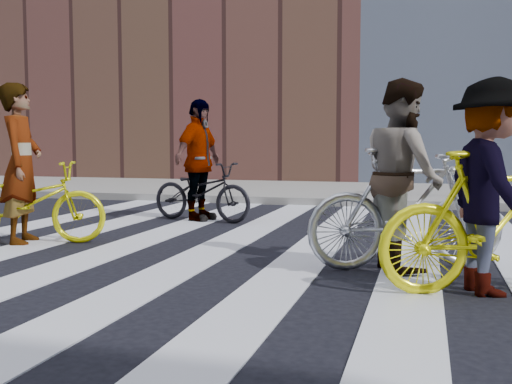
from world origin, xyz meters
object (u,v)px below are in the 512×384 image
at_px(bike_silver_mid, 407,209).
at_px(bike_dark_rear, 202,192).
at_px(rider_mid, 403,175).
at_px(rider_rear, 198,160).
at_px(rider_left, 21,164).
at_px(bike_yellow_right, 495,223).
at_px(bike_yellow_left, 26,203).
at_px(rider_right, 490,187).

height_order(bike_silver_mid, bike_dark_rear, bike_silver_mid).
relative_size(rider_mid, rider_rear, 0.96).
bearing_deg(rider_left, rider_mid, -112.58).
relative_size(bike_yellow_right, rider_left, 1.00).
height_order(rider_left, rider_mid, rider_left).
xyz_separation_m(bike_yellow_left, rider_rear, (1.25, 2.56, 0.45)).
xyz_separation_m(bike_yellow_left, rider_right, (5.19, -1.05, 0.37)).
bearing_deg(rider_rear, rider_mid, -118.63).
bearing_deg(bike_yellow_left, bike_dark_rear, -46.16).
xyz_separation_m(rider_left, rider_rear, (1.30, 2.56, -0.02)).
relative_size(bike_dark_rear, rider_rear, 0.92).
bearing_deg(bike_yellow_right, bike_yellow_left, 57.64).
height_order(bike_yellow_left, rider_left, rider_left).
bearing_deg(bike_yellow_right, rider_rear, 26.85).
bearing_deg(rider_rear, rider_left, 165.67).
bearing_deg(bike_dark_rear, rider_left, 164.79).
relative_size(bike_yellow_left, bike_silver_mid, 0.97).
distance_m(rider_left, rider_right, 5.35).
xyz_separation_m(rider_left, rider_right, (5.24, -1.05, -0.10)).
distance_m(bike_yellow_left, rider_rear, 2.88).
bearing_deg(bike_yellow_right, rider_right, 68.99).
xyz_separation_m(bike_yellow_right, rider_right, (-0.05, 0.00, 0.29)).
xyz_separation_m(bike_yellow_right, rider_rear, (-3.99, 3.61, 0.37)).
distance_m(bike_dark_rear, rider_rear, 0.50).
bearing_deg(rider_right, rider_left, 57.64).
bearing_deg(bike_yellow_left, rider_right, -120.67).
xyz_separation_m(bike_yellow_left, rider_left, (-0.05, 0.00, 0.47)).
height_order(bike_silver_mid, bike_yellow_right, bike_silver_mid).
distance_m(rider_left, rider_mid, 4.53).
bearing_deg(bike_dark_rear, rider_right, -120.25).
bearing_deg(rider_rear, bike_dark_rear, -77.38).
relative_size(bike_yellow_left, bike_yellow_right, 0.99).
height_order(bike_yellow_left, rider_rear, rider_rear).
distance_m(rider_left, rider_rear, 2.87).
bearing_deg(rider_left, bike_silver_mid, -112.54).
height_order(bike_dark_rear, rider_left, rider_left).
bearing_deg(bike_silver_mid, rider_mid, 67.74).
bearing_deg(rider_mid, bike_dark_rear, 26.05).
distance_m(bike_yellow_right, rider_rear, 5.40).
xyz_separation_m(bike_dark_rear, rider_mid, (3.17, -2.83, 0.46)).
bearing_deg(rider_rear, bike_yellow_left, 166.57).
relative_size(bike_dark_rear, rider_mid, 0.96).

